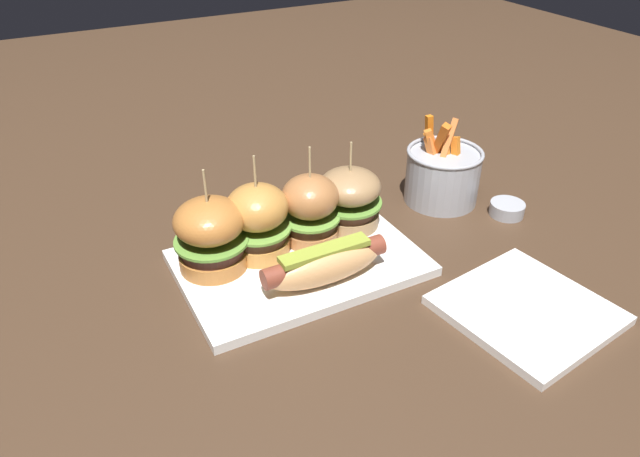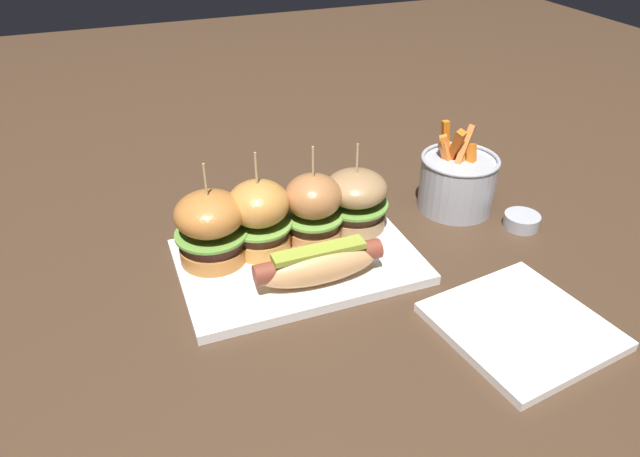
% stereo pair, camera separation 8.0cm
% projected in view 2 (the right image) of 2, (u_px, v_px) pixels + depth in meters
% --- Properties ---
extents(ground_plane, '(3.00, 3.00, 0.00)m').
position_uv_depth(ground_plane, '(298.00, 265.00, 0.82)').
color(ground_plane, '#422D1E').
extents(platter_main, '(0.33, 0.22, 0.01)m').
position_uv_depth(platter_main, '(298.00, 261.00, 0.82)').
color(platter_main, white).
rests_on(platter_main, ground).
extents(hot_dog, '(0.17, 0.05, 0.05)m').
position_uv_depth(hot_dog, '(319.00, 263.00, 0.76)').
color(hot_dog, tan).
rests_on(hot_dog, platter_main).
extents(slider_far_left, '(0.10, 0.10, 0.15)m').
position_uv_depth(slider_far_left, '(211.00, 227.00, 0.79)').
color(slider_far_left, '#B77032').
rests_on(slider_far_left, platter_main).
extents(slider_center_left, '(0.09, 0.09, 0.15)m').
position_uv_depth(slider_center_left, '(259.00, 216.00, 0.81)').
color(slider_center_left, '#C4843C').
rests_on(slider_center_left, platter_main).
extents(slider_center_right, '(0.09, 0.09, 0.15)m').
position_uv_depth(slider_center_right, '(313.00, 207.00, 0.83)').
color(slider_center_right, '#A96C3D').
rests_on(slider_center_right, platter_main).
extents(slider_far_right, '(0.10, 0.10, 0.13)m').
position_uv_depth(slider_far_right, '(356.00, 199.00, 0.86)').
color(slider_far_right, '#9D774D').
rests_on(slider_far_right, platter_main).
extents(fries_bucket, '(0.12, 0.12, 0.14)m').
position_uv_depth(fries_bucket, '(457.00, 181.00, 0.93)').
color(fries_bucket, '#A8AAB2').
rests_on(fries_bucket, ground).
extents(sauce_ramekin, '(0.05, 0.05, 0.02)m').
position_uv_depth(sauce_ramekin, '(522.00, 220.00, 0.90)').
color(sauce_ramekin, '#A8AAB2').
rests_on(sauce_ramekin, ground).
extents(side_plate, '(0.21, 0.21, 0.01)m').
position_uv_depth(side_plate, '(521.00, 326.00, 0.71)').
color(side_plate, white).
rests_on(side_plate, ground).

